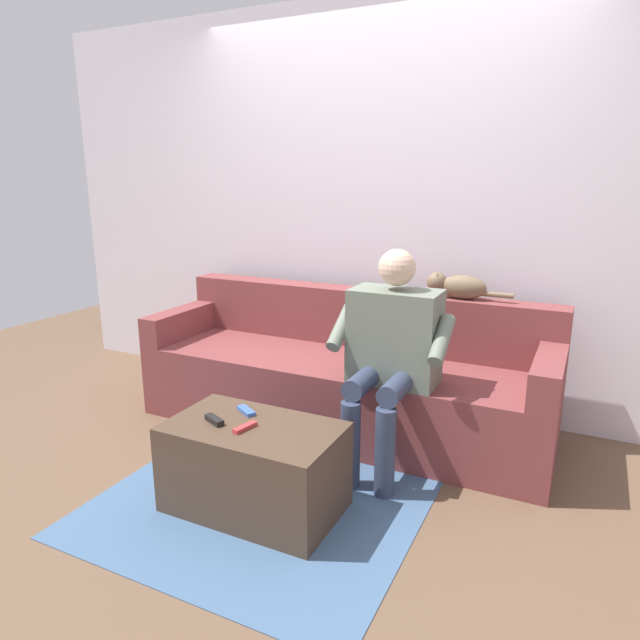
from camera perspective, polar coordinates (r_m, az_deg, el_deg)
ground_plane at (r=3.01m, az=-3.41°, el=-15.71°), size 8.00×8.00×0.00m
back_wall at (r=3.74m, az=5.89°, el=11.12°), size 5.15×0.06×2.59m
couch at (r=3.48m, az=2.50°, el=-5.96°), size 2.47×0.78×0.81m
coffee_table at (r=2.68m, az=-6.70°, el=-14.65°), size 0.79×0.47×0.42m
person_solo_seated at (r=2.90m, az=7.21°, el=-2.71°), size 0.61×0.54×1.16m
cat_on_backrest at (r=3.38m, az=13.75°, el=3.41°), size 0.50×0.12×0.15m
remote_blue at (r=2.72m, az=-7.52°, el=-9.13°), size 0.13×0.10×0.02m
remote_black at (r=2.64m, az=-10.70°, el=-9.96°), size 0.12×0.08×0.03m
remote_red at (r=2.56m, az=-7.65°, el=-10.77°), size 0.06×0.13×0.02m
floor_rug at (r=2.87m, az=-5.34°, el=-17.29°), size 1.48×1.47×0.01m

